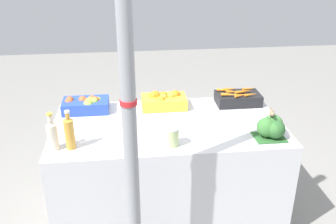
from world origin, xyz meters
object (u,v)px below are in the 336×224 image
broccoli_pile (271,127)px  orange_crate (164,100)px  apple_crate (86,104)px  juice_bottle_amber (69,132)px  pickle_jar (172,136)px  juice_bottle_cloudy (52,135)px  support_pole (128,102)px  sparrow_bird (272,113)px  carrot_crate (238,98)px

broccoli_pile → orange_crate: bearing=139.1°
apple_crate → juice_bottle_amber: size_ratio=1.33×
orange_crate → pickle_jar: pickle_jar is taller
pickle_jar → juice_bottle_amber: bearing=176.7°
juice_bottle_cloudy → juice_bottle_amber: juice_bottle_amber is taller
support_pole → pickle_jar: 0.67m
support_pole → juice_bottle_amber: size_ratio=9.48×
broccoli_pile → juice_bottle_amber: (-1.42, 0.00, 0.04)m
orange_crate → sparrow_bird: bearing=-41.1°
support_pole → orange_crate: size_ratio=7.15×
orange_crate → juice_bottle_amber: (-0.70, -0.62, 0.06)m
orange_crate → broccoli_pile: size_ratio=1.71×
apple_crate → pickle_jar: bearing=-45.3°
support_pole → sparrow_bird: 1.15m
apple_crate → pickle_jar: pickle_jar is taller
carrot_crate → sparrow_bird: size_ratio=2.80×
orange_crate → carrot_crate: (0.65, -0.01, -0.01)m
juice_bottle_amber → juice_bottle_cloudy: bearing=-180.0°
carrot_crate → juice_bottle_amber: (-1.35, -0.61, 0.07)m
broccoli_pile → sparrow_bird: 0.11m
support_pole → broccoli_pile: (1.01, 0.45, -0.44)m
juice_bottle_cloudy → sparrow_bird: juice_bottle_cloudy is taller
apple_crate → pickle_jar: (0.64, -0.65, 0.01)m
carrot_crate → broccoli_pile: size_ratio=1.71×
apple_crate → juice_bottle_cloudy: 0.63m
apple_crate → broccoli_pile: size_ratio=1.71×
juice_bottle_amber → sparrow_bird: juice_bottle_amber is taller
carrot_crate → pickle_jar: 0.92m
broccoli_pile → pickle_jar: broccoli_pile is taller
apple_crate → juice_bottle_amber: 0.61m
apple_crate → carrot_crate: 1.30m
broccoli_pile → sparrow_bird: bearing=169.4°
broccoli_pile → carrot_crate: bearing=96.3°
juice_bottle_amber → apple_crate: bearing=84.9°
orange_crate → pickle_jar: size_ratio=2.68×
juice_bottle_cloudy → apple_crate: bearing=74.4°
carrot_crate → juice_bottle_cloudy: size_ratio=1.38×
apple_crate → juice_bottle_cloudy: (-0.17, -0.61, 0.05)m
support_pole → carrot_crate: 1.50m
juice_bottle_amber → sparrow_bird: (1.41, -0.00, 0.07)m
carrot_crate → pickle_jar: size_ratio=2.68×
broccoli_pile → pickle_jar: 0.73m
support_pole → carrot_crate: bearing=48.2°
support_pole → orange_crate: (0.30, 1.07, -0.46)m
apple_crate → juice_bottle_cloudy: bearing=-105.6°
juice_bottle_cloudy → orange_crate: bearing=36.9°
pickle_jar → sparrow_bird: (0.72, 0.04, 0.12)m
apple_crate → carrot_crate: size_ratio=1.00×
support_pole → apple_crate: support_pole is taller
support_pole → orange_crate: 1.20m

